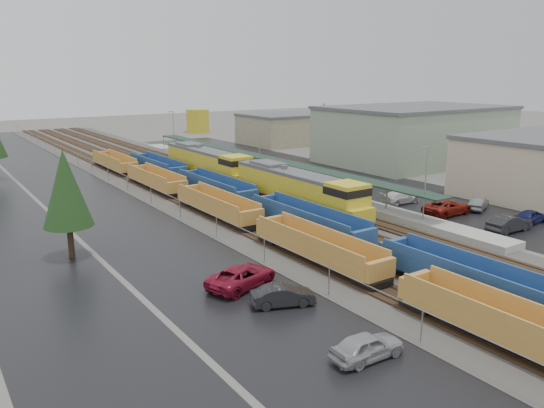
{
  "coord_description": "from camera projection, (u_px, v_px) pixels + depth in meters",
  "views": [
    {
      "loc": [
        -31.68,
        -13.71,
        14.77
      ],
      "look_at": [
        -2.45,
        29.26,
        2.0
      ],
      "focal_mm": 35.0,
      "sensor_mm": 36.0,
      "label": 1
    }
  ],
  "objects": [
    {
      "name": "ballast_strip",
      "position": [
        171.0,
        174.0,
        80.01
      ],
      "size": [
        20.0,
        160.0,
        0.08
      ],
      "primitive_type": "cube",
      "color": "#302D2B",
      "rests_on": "ground"
    },
    {
      "name": "trackbed",
      "position": [
        171.0,
        174.0,
        79.98
      ],
      "size": [
        14.6,
        160.0,
        0.22
      ],
      "color": "black",
      "rests_on": "ground"
    },
    {
      "name": "west_parking_lot",
      "position": [
        68.0,
        186.0,
        71.82
      ],
      "size": [
        10.0,
        160.0,
        0.02
      ],
      "primitive_type": "cube",
      "color": "black",
      "rests_on": "ground"
    },
    {
      "name": "east_commuter_lot",
      "position": [
        311.0,
        172.0,
        82.36
      ],
      "size": [
        16.0,
        100.0,
        0.02
      ],
      "primitive_type": "cube",
      "color": "black",
      "rests_on": "ground"
    },
    {
      "name": "station_platform",
      "position": [
        260.0,
        173.0,
        77.01
      ],
      "size": [
        3.0,
        80.0,
        8.0
      ],
      "color": "#9E9B93",
      "rests_on": "ground"
    },
    {
      "name": "chainlink_fence",
      "position": [
        111.0,
        172.0,
        73.19
      ],
      "size": [
        0.08,
        160.04,
        2.02
      ],
      "color": "gray",
      "rests_on": "ground"
    },
    {
      "name": "industrial_buildings",
      "position": [
        415.0,
        139.0,
        88.26
      ],
      "size": [
        32.52,
        75.3,
        9.5
      ],
      "color": "#C1B293",
      "rests_on": "ground"
    },
    {
      "name": "distant_hills",
      "position": [
        124.0,
        110.0,
        225.47
      ],
      "size": [
        301.0,
        140.0,
        25.2
      ],
      "color": "#4B5D49",
      "rests_on": "ground"
    },
    {
      "name": "tree_west_near",
      "position": [
        66.0,
        189.0,
        42.52
      ],
      "size": [
        3.96,
        3.96,
        9.0
      ],
      "color": "#332316",
      "rests_on": "ground"
    },
    {
      "name": "tree_east",
      "position": [
        324.0,
        123.0,
        92.16
      ],
      "size": [
        4.4,
        4.4,
        10.0
      ],
      "color": "#332316",
      "rests_on": "ground"
    },
    {
      "name": "locomotive_lead",
      "position": [
        300.0,
        191.0,
        56.84
      ],
      "size": [
        3.23,
        21.27,
        4.81
      ],
      "color": "black",
      "rests_on": "ground"
    },
    {
      "name": "locomotive_trail",
      "position": [
        209.0,
        164.0,
        73.7
      ],
      "size": [
        3.23,
        21.27,
        4.81
      ],
      "color": "black",
      "rests_on": "ground"
    },
    {
      "name": "well_string_yellow",
      "position": [
        261.0,
        225.0,
        49.1
      ],
      "size": [
        2.65,
        98.49,
        2.35
      ],
      "color": "#B97C33",
      "rests_on": "ground"
    },
    {
      "name": "well_string_blue",
      "position": [
        308.0,
        223.0,
        49.71
      ],
      "size": [
        2.77,
        88.88,
        2.46
      ],
      "color": "navy",
      "rests_on": "ground"
    },
    {
      "name": "storage_tank",
      "position": [
        198.0,
        121.0,
        137.62
      ],
      "size": [
        5.92,
        5.92,
        5.92
      ],
      "primitive_type": "cylinder",
      "color": "gold",
      "rests_on": "ground"
    },
    {
      "name": "parked_car_west_a",
      "position": [
        367.0,
        346.0,
        28.08
      ],
      "size": [
        1.9,
        4.33,
        1.45
      ],
      "primitive_type": "imported",
      "rotation": [
        0.0,
        0.0,
        1.53
      ],
      "color": "#9D9EA2",
      "rests_on": "ground"
    },
    {
      "name": "parked_car_west_b",
      "position": [
        283.0,
        296.0,
        34.56
      ],
      "size": [
        2.88,
        4.46,
        1.39
      ],
      "primitive_type": "imported",
      "rotation": [
        0.0,
        0.0,
        1.2
      ],
      "color": "black",
      "rests_on": "ground"
    },
    {
      "name": "parked_car_west_c",
      "position": [
        242.0,
        276.0,
        37.62
      ],
      "size": [
        4.18,
        6.17,
        1.57
      ],
      "primitive_type": "imported",
      "rotation": [
        0.0,
        0.0,
        1.88
      ],
      "color": "maroon",
      "rests_on": "ground"
    },
    {
      "name": "parked_car_east_a",
      "position": [
        509.0,
        223.0,
        50.84
      ],
      "size": [
        1.94,
        5.06,
        1.65
      ],
      "primitive_type": "imported",
      "rotation": [
        0.0,
        0.0,
        1.53
      ],
      "color": "black",
      "rests_on": "ground"
    },
    {
      "name": "parked_car_east_b",
      "position": [
        447.0,
        207.0,
        57.01
      ],
      "size": [
        2.76,
        5.9,
        1.63
      ],
      "primitive_type": "imported",
      "rotation": [
        0.0,
        0.0,
        1.56
      ],
      "color": "maroon",
      "rests_on": "ground"
    },
    {
      "name": "parked_car_east_c",
      "position": [
        400.0,
        197.0,
        61.97
      ],
      "size": [
        2.19,
        5.1,
        1.46
      ],
      "primitive_type": "imported",
      "rotation": [
        0.0,
        0.0,
        1.54
      ],
      "color": "silver",
      "rests_on": "ground"
    },
    {
      "name": "parked_car_east_d",
      "position": [
        531.0,
        216.0,
        53.69
      ],
      "size": [
        1.88,
        4.34,
        1.46
      ],
      "primitive_type": "imported",
      "rotation": [
        0.0,
        0.0,
        1.61
      ],
      "color": "#131847",
      "rests_on": "ground"
    },
    {
      "name": "parked_car_east_e",
      "position": [
        478.0,
        204.0,
        59.02
      ],
      "size": [
        3.02,
        4.46,
        1.39
      ],
      "primitive_type": "imported",
      "rotation": [
        0.0,
        0.0,
        1.98
      ],
      "color": "#515456",
      "rests_on": "ground"
    }
  ]
}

